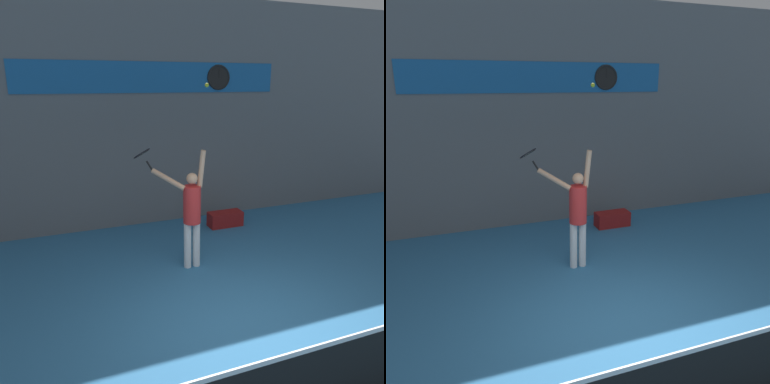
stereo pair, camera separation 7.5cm
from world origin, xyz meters
The scene contains 10 objects.
ground_plane centered at (0.00, 0.00, 0.00)m, with size 18.00×18.00×0.00m, color teal.
back_wall centered at (0.00, 4.58, 2.50)m, with size 18.00×0.10×5.00m.
sponsor_banner centered at (0.00, 4.52, 3.32)m, with size 5.79×0.02×0.65m.
scoreboard_clock centered at (1.51, 4.50, 3.32)m, with size 0.56×0.05×0.56m.
court_net centered at (0.00, -1.39, 0.50)m, with size 6.80×0.07×1.06m.
tennis_player centered at (-0.05, 2.12, 1.06)m, with size 0.89×0.57×2.13m.
tennis_racket centered at (-0.77, 2.59, 2.03)m, with size 0.42×0.43×0.39m.
tennis_ball centered at (0.18, 2.02, 3.17)m, with size 0.07×0.07×0.07m.
water_bottle centered at (1.76, 3.74, 0.11)m, with size 0.08×0.08×0.24m.
equipment_bag centered at (1.39, 3.71, 0.17)m, with size 0.79×0.35×0.34m.
Camera 1 is at (-2.21, -3.64, 3.22)m, focal length 35.00 mm.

